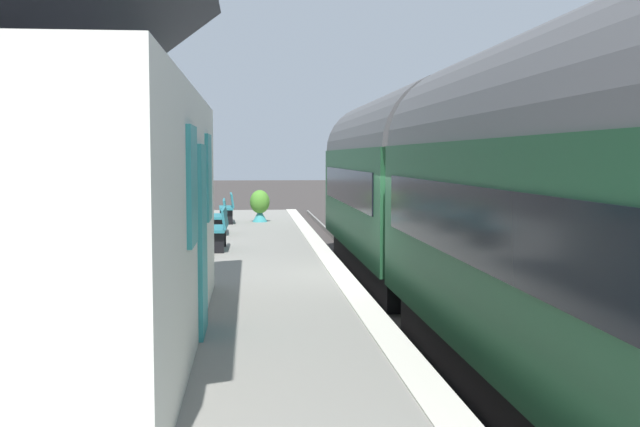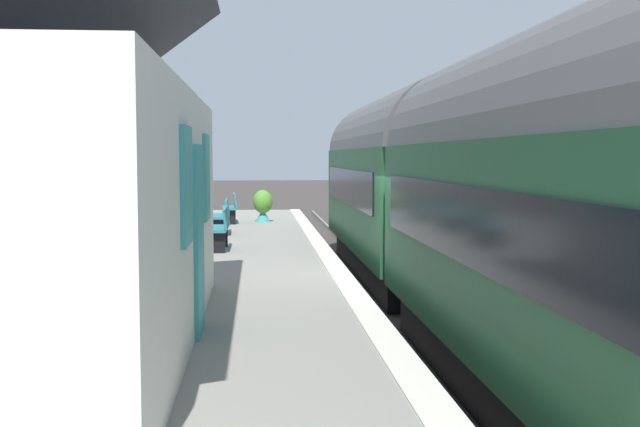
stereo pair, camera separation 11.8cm
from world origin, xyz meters
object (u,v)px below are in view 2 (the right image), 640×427
at_px(train, 459,192).
at_px(bench_by_lamp, 223,215).
at_px(planter_corner_building, 184,216).
at_px(planter_edge_near, 125,246).
at_px(planter_under_sign, 263,205).
at_px(tree_distant, 47,127).
at_px(bench_platform_end, 221,227).
at_px(bench_mid_platform, 231,207).

distance_m(train, bench_by_lamp, 8.02).
xyz_separation_m(train, planter_corner_building, (8.12, 5.44, -1.01)).
relative_size(train, planter_edge_near, 26.30).
bearing_deg(planter_under_sign, planter_edge_near, 164.87).
bearing_deg(bench_by_lamp, tree_distant, 41.40).
bearing_deg(bench_platform_end, train, -127.92).
distance_m(train, planter_edge_near, 5.98).
distance_m(bench_mid_platform, tree_distant, 7.66).
distance_m(bench_by_lamp, planter_edge_near, 5.96).
bearing_deg(tree_distant, planter_edge_near, -159.93).
distance_m(bench_mid_platform, bench_by_lamp, 3.29).
bearing_deg(planter_under_sign, bench_by_lamp, 163.75).
xyz_separation_m(bench_platform_end, tree_distant, (10.36, 6.24, 2.49)).
xyz_separation_m(bench_platform_end, planter_corner_building, (4.82, 1.21, -0.13)).
distance_m(bench_platform_end, tree_distant, 12.35).
distance_m(planter_under_sign, planter_edge_near, 9.68).
relative_size(train, bench_mid_platform, 13.92).
xyz_separation_m(bench_mid_platform, bench_by_lamp, (-3.29, 0.10, 0.00)).
distance_m(train, tree_distant, 17.29).
height_order(planter_edge_near, planter_corner_building, planter_edge_near).
xyz_separation_m(bench_platform_end, planter_edge_near, (-2.38, 1.59, -0.10)).
bearing_deg(planter_corner_building, planter_edge_near, 176.99).
relative_size(bench_platform_end, tree_distant, 0.25).
bearing_deg(bench_platform_end, planter_corner_building, 14.09).
xyz_separation_m(train, tree_distant, (13.66, 10.48, 1.61)).
bearing_deg(bench_platform_end, bench_mid_platform, 0.02).
xyz_separation_m(bench_by_lamp, planter_edge_near, (-5.77, 1.49, -0.10)).
bearing_deg(planter_corner_building, tree_distant, 42.26).
distance_m(planter_under_sign, planter_corner_building, 3.04).
xyz_separation_m(planter_under_sign, planter_corner_building, (-2.15, 2.15, -0.16)).
xyz_separation_m(bench_platform_end, planter_under_sign, (6.97, -0.94, 0.03)).
distance_m(bench_mid_platform, planter_corner_building, 2.23).
distance_m(planter_corner_building, tree_distant, 7.93).
bearing_deg(train, bench_mid_platform, 22.99).
bearing_deg(bench_platform_end, planter_edge_near, 146.23).
distance_m(train, bench_mid_platform, 10.88).
bearing_deg(planter_edge_near, bench_platform_end, -33.77).
distance_m(bench_by_lamp, planter_under_sign, 3.72).
xyz_separation_m(planter_edge_near, tree_distant, (12.73, 4.65, 2.59)).
distance_m(planter_edge_near, planter_corner_building, 7.21).
bearing_deg(bench_by_lamp, planter_edge_near, 165.56).
xyz_separation_m(train, bench_by_lamp, (6.69, 4.34, -0.88)).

